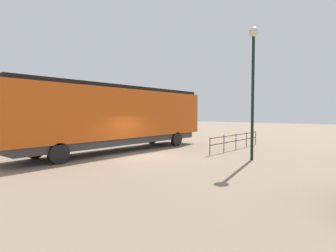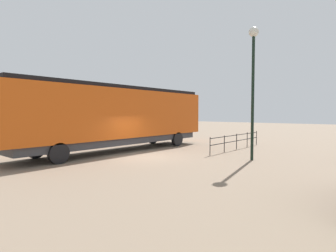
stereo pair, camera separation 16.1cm
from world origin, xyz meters
The scene contains 4 objects.
ground_plane centered at (0.00, 0.00, 0.00)m, with size 120.00×120.00×0.00m, color #84705B.
locomotive centered at (-3.20, 1.10, 2.46)m, with size 2.98×15.53×4.43m.
lamp_post centered at (5.35, 3.02, 5.18)m, with size 0.55×0.55×7.33m.
platform_fence centered at (2.72, 6.55, 0.74)m, with size 0.05×7.34×1.14m.
Camera 2 is at (11.41, -11.50, 2.63)m, focal length 29.00 mm.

